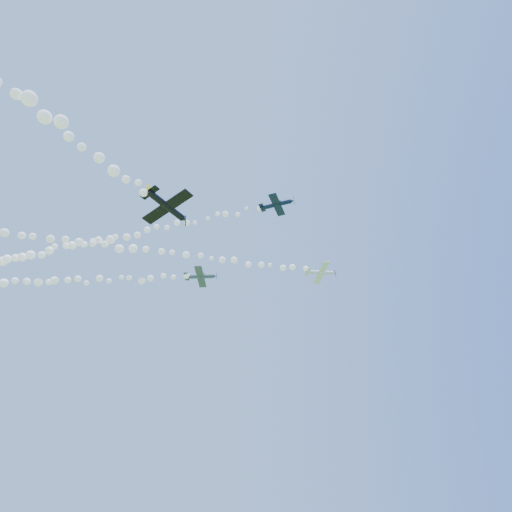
{
  "coord_description": "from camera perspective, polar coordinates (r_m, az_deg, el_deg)",
  "views": [
    {
      "loc": [
        -2.4,
        -70.11,
        2.0
      ],
      "look_at": [
        5.26,
        -6.78,
        44.29
      ],
      "focal_mm": 30.0,
      "sensor_mm": 36.0,
      "label": 1
    }
  ],
  "objects": [
    {
      "name": "smoke_trail_white",
      "position": [
        88.72,
        -19.36,
        1.34
      ],
      "size": [
        84.8,
        12.65,
        3.0
      ],
      "primitive_type": null,
      "color": "white"
    },
    {
      "name": "plane_grey",
      "position": [
        83.77,
        -7.42,
        -2.72
      ],
      "size": [
        6.65,
        7.04,
        1.99
      ],
      "rotation": [
        -0.1,
        -0.0,
        -0.17
      ],
      "color": "#3E4A5B"
    },
    {
      "name": "plane_white",
      "position": [
        93.96,
        8.65,
        -2.18
      ],
      "size": [
        7.22,
        7.43,
        2.25
      ],
      "rotation": [
        -0.19,
        -0.1,
        0.12
      ],
      "color": "white"
    },
    {
      "name": "smoke_trail_navy",
      "position": [
        88.37,
        -19.54,
        2.05
      ],
      "size": [
        60.07,
        28.23,
        2.6
      ],
      "primitive_type": null,
      "color": "white"
    },
    {
      "name": "smoke_trail_grey",
      "position": [
        95.67,
        -28.35,
        -3.11
      ],
      "size": [
        64.34,
        12.81,
        3.05
      ],
      "primitive_type": null,
      "color": "white"
    },
    {
      "name": "plane_navy",
      "position": [
        75.4,
        2.79,
        6.88
      ],
      "size": [
        6.38,
        6.74,
        1.75
      ],
      "rotation": [
        0.09,
        -0.05,
        -0.42
      ],
      "color": "black"
    },
    {
      "name": "plane_black",
      "position": [
        56.16,
        -11.78,
        6.51
      ],
      "size": [
        6.63,
        6.5,
        2.42
      ],
      "rotation": [
        -0.16,
        0.03,
        0.84
      ],
      "color": "black"
    }
  ]
}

